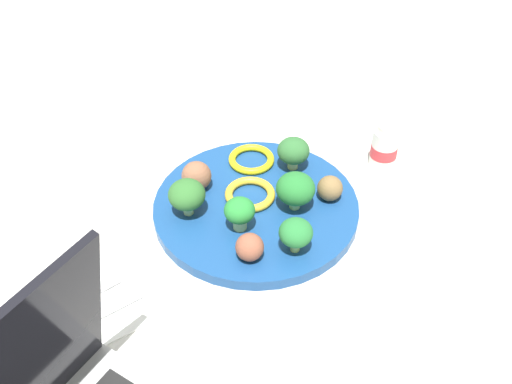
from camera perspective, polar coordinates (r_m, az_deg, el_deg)
ground_plane at (r=0.82m, az=0.00°, el=-1.90°), size 4.00×4.00×0.00m
plate at (r=0.81m, az=0.00°, el=-1.48°), size 0.28×0.28×0.02m
broccoli_floret_mid_left at (r=0.78m, az=3.83°, el=0.29°), size 0.05×0.05×0.05m
broccoli_floret_mid_right at (r=0.78m, az=-6.68°, el=-0.29°), size 0.05×0.05×0.05m
broccoli_floret_near_rim at (r=0.75m, az=-1.59°, el=-1.89°), size 0.04×0.04×0.05m
broccoli_floret_front_left at (r=0.85m, az=3.62°, el=3.94°), size 0.05×0.05×0.05m
broccoli_floret_front_right at (r=0.72m, az=3.85°, el=-3.96°), size 0.04×0.04×0.05m
meatball_front_left at (r=0.81m, az=7.13°, el=0.36°), size 0.04×0.04×0.04m
meatball_far_rim at (r=0.72m, az=-0.62°, el=-5.33°), size 0.04×0.04×0.04m
meatball_back_right at (r=0.82m, az=-5.75°, el=1.55°), size 0.04×0.04×0.04m
pepper_ring_front_right at (r=0.87m, az=-0.44°, el=3.18°), size 0.09×0.09×0.01m
pepper_ring_front_left at (r=0.81m, az=-0.49°, el=-0.17°), size 0.08×0.08×0.01m
napkin at (r=0.73m, az=-16.91°, el=-11.01°), size 0.17×0.12×0.01m
fork at (r=0.74m, az=-16.92°, el=-9.55°), size 0.12×0.02×0.01m
knife at (r=0.71m, az=-15.96°, el=-11.52°), size 0.15×0.02×0.01m
yogurt_bottle at (r=0.90m, az=12.25°, el=4.19°), size 0.04×0.04×0.07m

